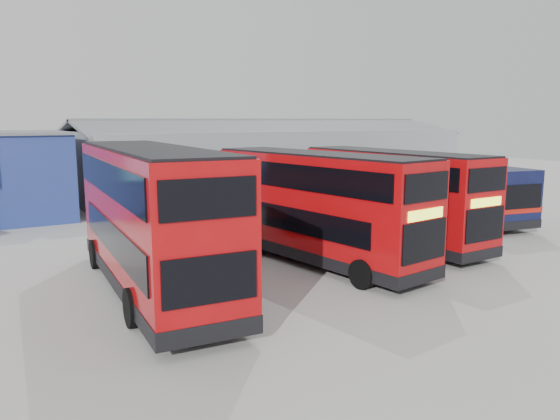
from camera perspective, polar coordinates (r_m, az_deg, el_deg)
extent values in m
plane|color=gray|center=(23.64, 6.64, -4.89)|extent=(120.00, 120.00, 0.00)
cube|color=gray|center=(44.12, -1.13, 5.12)|extent=(30.00, 12.00, 5.00)
cube|color=#5B5F64|center=(41.61, 0.82, 8.65)|extent=(30.50, 6.33, 1.29)
cube|color=#5B5F64|center=(46.43, -2.90, 8.72)|extent=(30.50, 6.33, 1.29)
cube|color=#A2090C|center=(18.75, -13.27, -0.65)|extent=(3.70, 11.79, 4.47)
cube|color=black|center=(19.20, -13.05, -6.58)|extent=(3.75, 11.83, 0.50)
cube|color=black|center=(18.80, -8.74, -2.11)|extent=(0.86, 9.80, 1.05)
cube|color=black|center=(18.16, -17.19, -2.83)|extent=(0.86, 9.80, 1.05)
cube|color=black|center=(18.94, -9.29, 3.71)|extent=(0.95, 10.90, 1.05)
cube|color=black|center=(18.30, -17.71, 3.19)|extent=(0.95, 10.90, 1.05)
cube|color=black|center=(24.48, -16.42, 0.03)|extent=(2.48, 0.26, 1.49)
cube|color=black|center=(24.25, -16.64, 4.67)|extent=(2.48, 0.26, 1.05)
cube|color=#D1E32F|center=(24.36, -16.54, 2.35)|extent=(1.99, 0.21, 0.39)
cube|color=black|center=(13.44, -7.28, -7.23)|extent=(2.43, 0.25, 1.22)
cube|color=black|center=(13.01, -7.46, 1.19)|extent=(2.43, 0.25, 0.99)
cube|color=black|center=(18.50, -13.54, 6.26)|extent=(3.52, 11.61, 0.11)
cylinder|color=black|center=(23.31, -12.25, -3.80)|extent=(0.45, 1.17, 1.15)
cylinder|color=black|center=(22.82, -18.72, -4.37)|extent=(0.45, 1.17, 1.15)
cylinder|color=black|center=(16.89, -6.21, -8.74)|extent=(0.45, 1.17, 1.15)
cylinder|color=black|center=(16.21, -15.15, -9.81)|extent=(0.45, 1.17, 1.15)
cube|color=#A2090C|center=(22.24, 3.88, 0.55)|extent=(3.83, 10.84, 4.09)
cube|color=black|center=(22.60, 3.83, -4.07)|extent=(3.88, 10.88, 0.45)
cube|color=black|center=(21.80, 0.66, -0.89)|extent=(1.18, 8.92, 0.96)
cube|color=black|center=(23.48, 5.51, -0.18)|extent=(1.18, 8.92, 0.96)
cube|color=black|center=(21.25, 1.36, 3.52)|extent=(1.30, 9.92, 0.96)
cube|color=black|center=(22.97, 6.28, 3.91)|extent=(1.30, 9.92, 0.96)
cube|color=black|center=(18.84, 14.86, -3.16)|extent=(2.26, 0.33, 1.36)
cube|color=black|center=(18.54, 15.10, 2.33)|extent=(2.26, 0.33, 0.96)
cube|color=#D1E32F|center=(18.66, 15.00, -0.44)|extent=(1.81, 0.27, 0.35)
cube|color=black|center=(26.45, -3.93, 0.70)|extent=(2.21, 0.33, 1.11)
cube|color=black|center=(26.24, -3.98, 4.63)|extent=(2.21, 0.33, 0.91)
cube|color=black|center=(22.02, 3.94, 5.87)|extent=(3.66, 10.67, 0.10)
cylinder|color=black|center=(19.26, 8.59, -6.65)|extent=(0.45, 1.08, 1.05)
cylinder|color=black|center=(21.04, 13.11, -5.40)|extent=(0.45, 1.08, 1.05)
cylinder|color=black|center=(23.88, -2.67, -3.39)|extent=(0.45, 1.08, 1.05)
cylinder|color=black|center=(25.35, 1.77, -2.63)|extent=(0.45, 1.08, 1.05)
cube|color=#A2090C|center=(26.08, 11.61, 1.55)|extent=(2.62, 10.36, 3.98)
cube|color=black|center=(26.38, 11.48, -2.31)|extent=(2.66, 10.40, 0.44)
cube|color=black|center=(25.59, 8.95, 0.43)|extent=(0.18, 8.75, 0.93)
cube|color=black|center=(27.29, 12.90, 0.86)|extent=(0.18, 8.75, 0.93)
cube|color=black|center=(25.10, 9.64, 4.08)|extent=(0.20, 9.73, 0.93)
cube|color=black|center=(26.82, 13.63, 4.29)|extent=(0.20, 9.73, 0.93)
cube|color=black|center=(22.77, 20.61, -1.43)|extent=(2.21, 0.08, 1.33)
cube|color=black|center=(22.52, 20.87, 3.00)|extent=(2.21, 0.08, 0.93)
cube|color=#D1E32F|center=(22.62, 20.76, 0.77)|extent=(1.77, 0.07, 0.34)
cube|color=black|center=(30.06, 4.73, 1.66)|extent=(2.16, 0.08, 1.08)
cube|color=black|center=(29.88, 4.78, 5.02)|extent=(2.16, 0.08, 0.88)
cube|color=black|center=(25.89, 11.76, 5.97)|extent=(2.47, 10.21, 0.10)
cylinder|color=black|center=(23.12, 15.51, -4.20)|extent=(0.33, 1.03, 1.02)
cylinder|color=black|center=(24.89, 19.18, -3.42)|extent=(0.33, 1.03, 1.02)
cylinder|color=black|center=(27.55, 5.96, -1.73)|extent=(0.33, 1.03, 1.02)
cylinder|color=black|center=(29.04, 9.62, -1.24)|extent=(0.33, 1.03, 1.02)
cube|color=black|center=(34.22, 16.84, 2.36)|extent=(5.02, 12.44, 2.92)
cube|color=black|center=(34.39, 16.74, 0.27)|extent=(5.07, 12.50, 0.44)
cube|color=#A1150C|center=(34.29, 16.79, 1.49)|extent=(5.06, 12.48, 0.28)
cube|color=black|center=(34.78, 19.05, 3.14)|extent=(1.99, 9.98, 1.05)
cube|color=black|center=(33.08, 15.28, 3.02)|extent=(1.99, 9.98, 1.05)
cube|color=black|center=(39.19, 11.47, 3.71)|extent=(2.45, 0.53, 1.43)
cube|color=black|center=(29.63, 23.96, 1.29)|extent=(2.39, 0.52, 1.21)
cylinder|color=black|center=(38.61, 14.47, 1.32)|extent=(0.57, 1.19, 1.15)
cylinder|color=black|center=(37.17, 11.11, 1.14)|extent=(0.57, 1.19, 1.15)
cylinder|color=black|center=(32.65, 22.20, -0.52)|extent=(0.57, 1.19, 1.15)
cylinder|color=black|center=(30.94, 18.58, -0.83)|extent=(0.57, 1.19, 1.15)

